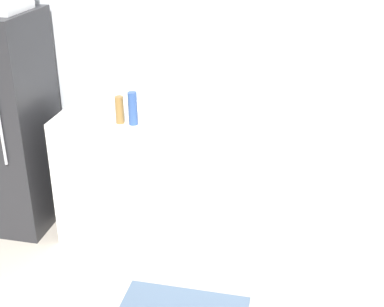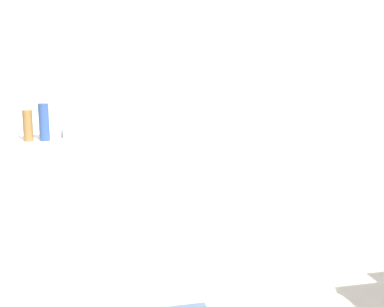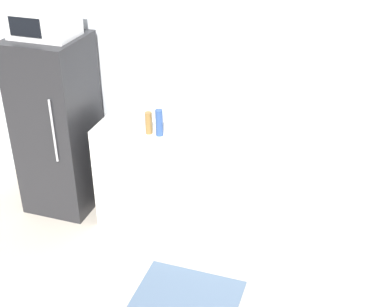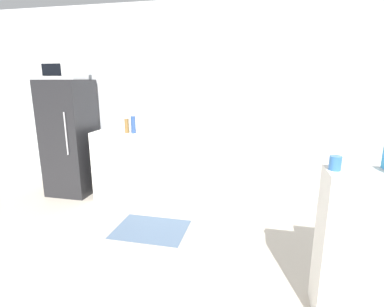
{
  "view_description": "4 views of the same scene",
  "coord_description": "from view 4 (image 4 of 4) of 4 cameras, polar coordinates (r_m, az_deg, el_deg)",
  "views": [
    {
      "loc": [
        0.55,
        -0.42,
        2.26
      ],
      "look_at": [
        0.04,
        1.95,
        1.11
      ],
      "focal_mm": 50.0,
      "sensor_mm": 36.0,
      "label": 1
    },
    {
      "loc": [
        -0.39,
        -0.55,
        1.49
      ],
      "look_at": [
        0.25,
        2.17,
        0.92
      ],
      "focal_mm": 50.0,
      "sensor_mm": 36.0,
      "label": 2
    },
    {
      "loc": [
        0.92,
        -0.84,
        2.91
      ],
      "look_at": [
        -0.07,
        2.14,
        1.13
      ],
      "focal_mm": 50.0,
      "sensor_mm": 36.0,
      "label": 3
    },
    {
      "loc": [
        1.07,
        -0.87,
        1.61
      ],
      "look_at": [
        0.42,
        1.99,
        0.88
      ],
      "focal_mm": 28.0,
      "sensor_mm": 36.0,
      "label": 4
    }
  ],
  "objects": [
    {
      "name": "bottle_tall",
      "position": [
        3.94,
        -11.13,
        5.41
      ],
      "size": [
        0.06,
        0.06,
        0.22
      ],
      "primitive_type": "cylinder",
      "color": "#2D4C8C",
      "rests_on": "counter"
    },
    {
      "name": "microwave",
      "position": [
        4.5,
        -23.25,
        14.42
      ],
      "size": [
        0.51,
        0.37,
        0.25
      ],
      "color": "white",
      "rests_on": "refrigerator"
    },
    {
      "name": "wall_back",
      "position": [
        4.2,
        -1.92,
        9.74
      ],
      "size": [
        8.0,
        0.06,
        2.6
      ],
      "primitive_type": "cube",
      "color": "silver",
      "rests_on": "ground_plane"
    },
    {
      "name": "shelf_cabinet",
      "position": [
        2.39,
        31.68,
        -15.3
      ],
      "size": [
        0.72,
        0.32,
        1.05
      ],
      "primitive_type": "cube",
      "color": "silver",
      "rests_on": "ground_plane"
    },
    {
      "name": "refrigerator",
      "position": [
        4.57,
        -22.13,
        2.78
      ],
      "size": [
        0.59,
        0.63,
        1.61
      ],
      "color": "#232326",
      "rests_on": "ground_plane"
    },
    {
      "name": "jar",
      "position": [
        2.1,
        25.62,
        -1.66
      ],
      "size": [
        0.08,
        0.08,
        0.09
      ],
      "primitive_type": "cylinder",
      "color": "#336BB2",
      "rests_on": "shelf_cabinet"
    },
    {
      "name": "counter",
      "position": [
        4.07,
        -4.8,
        -2.39
      ],
      "size": [
        1.92,
        0.6,
        0.93
      ],
      "primitive_type": "cube",
      "color": "silver",
      "rests_on": "ground_plane"
    },
    {
      "name": "kitchen_rug",
      "position": [
        3.43,
        -7.84,
        -14.07
      ],
      "size": [
        0.78,
        0.6,
        0.01
      ],
      "primitive_type": "cube",
      "color": "slate",
      "rests_on": "ground_plane"
    },
    {
      "name": "sink_basin",
      "position": [
        4.02,
        -6.22,
        4.59
      ],
      "size": [
        0.36,
        0.32,
        0.06
      ],
      "primitive_type": "cube",
      "color": "#9EA3A8",
      "rests_on": "counter"
    },
    {
      "name": "bottle_short",
      "position": [
        3.98,
        -12.31,
        5.18
      ],
      "size": [
        0.06,
        0.06,
        0.18
      ],
      "primitive_type": "cylinder",
      "color": "olive",
      "rests_on": "counter"
    }
  ]
}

